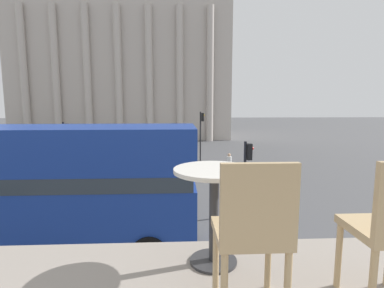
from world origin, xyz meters
TOP-DOWN VIEW (x-y plane):
  - double_decker_bus at (-3.86, 6.97)m, footprint 11.01×2.71m
  - cafe_dining_table at (1.35, -0.35)m, footprint 0.60×0.60m
  - cafe_chair_0 at (1.49, -0.93)m, footprint 0.40×0.40m
  - plaza_building_left at (-6.19, 42.97)m, footprint 29.32×14.42m
  - traffic_light_near at (4.05, 9.93)m, footprint 0.42×0.24m
  - traffic_light_mid at (-5.72, 15.91)m, footprint 0.42×0.24m
  - traffic_light_far at (3.10, 22.46)m, footprint 0.42×0.24m
  - pedestrian_blue at (-7.72, 18.03)m, footprint 0.32×0.32m
  - pedestrian_grey at (-6.25, 21.00)m, footprint 0.32×0.32m
  - pedestrian_red at (-6.10, 13.46)m, footprint 0.32×0.32m
  - pedestrian_white at (4.47, 16.66)m, footprint 0.32×0.32m

SIDE VIEW (x-z plane):
  - pedestrian_white at x=4.47m, z-range 0.11..1.72m
  - pedestrian_blue at x=-7.72m, z-range 0.12..1.74m
  - pedestrian_red at x=-6.10m, z-range 0.13..1.85m
  - pedestrian_grey at x=-6.25m, z-range 0.14..1.94m
  - traffic_light_near at x=4.05m, z-range 0.52..3.77m
  - double_decker_bus at x=-3.86m, z-range 0.24..4.38m
  - traffic_light_mid at x=-5.72m, z-range 0.58..4.31m
  - traffic_light_far at x=3.10m, z-range 0.62..4.78m
  - cafe_chair_0 at x=1.49m, z-range 3.70..4.61m
  - cafe_dining_table at x=1.35m, z-range 3.81..4.54m
  - plaza_building_left at x=-6.19m, z-range -0.01..20.28m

